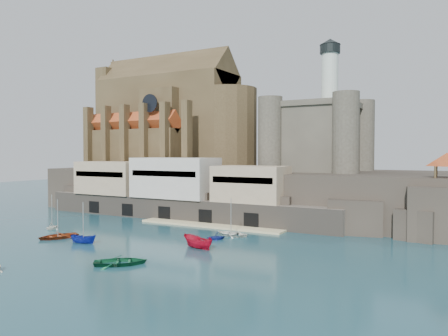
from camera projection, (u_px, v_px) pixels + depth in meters
The scene contains 14 objects.
ground at pixel (141, 242), 68.80m from camera, with size 300.00×300.00×0.00m, color #173F4C.
promontory at pixel (248, 191), 103.12m from camera, with size 100.00×36.00×10.00m.
quay at pixel (173, 190), 93.69m from camera, with size 70.00×12.00×13.05m.
church at pixel (172, 123), 116.30m from camera, with size 47.00×25.93×30.51m.
castle_keep at pixel (318, 134), 96.24m from camera, with size 21.20×21.20×29.30m.
rock_outcrop at pixel (446, 215), 70.85m from camera, with size 14.50×10.50×8.70m.
pavilion at pixel (447, 161), 70.69m from camera, with size 6.40×6.40×5.40m.
boat_0 at pixel (58, 238), 71.89m from camera, with size 4.56×1.32×6.39m, color #953816.
boat_2 at pixel (83, 243), 67.96m from camera, with size 1.67×1.72×4.44m, color navy.
boat_3 at pixel (121, 264), 54.93m from camera, with size 4.72×1.37×6.61m, color #15623A.
boat_4 at pixel (52, 229), 80.21m from camera, with size 2.66×1.62×3.08m, color white.
boat_5 at pixel (197, 248), 64.40m from camera, with size 2.13×2.19×5.67m, color #B30C26.
boat_6 at pixel (231, 235), 74.31m from camera, with size 4.16×1.21×5.83m, color white.
boat_7 at pixel (216, 240), 70.73m from camera, with size 2.59×1.58×3.00m, color navy.
Camera 1 is at (44.71, -53.35, 14.08)m, focal length 35.00 mm.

